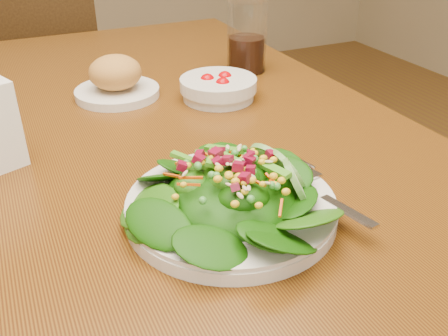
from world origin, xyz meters
The scene contains 6 objects.
dining_table centered at (0.00, 0.00, 0.65)m, with size 0.90×1.40×0.75m.
chair_far centered at (-0.03, 1.06, 0.44)m, with size 0.42×0.43×0.83m.
salad_plate centered at (0.05, -0.26, 0.78)m, with size 0.26×0.26×0.07m.
bread_plate centered at (0.02, 0.18, 0.78)m, with size 0.16×0.16×0.08m.
tomato_bowl centered at (0.19, 0.09, 0.77)m, with size 0.14×0.14×0.05m.
drinking_glass centered at (0.31, 0.22, 0.81)m, with size 0.08×0.08×0.15m.
Camera 1 is at (-0.18, -0.72, 1.10)m, focal length 40.00 mm.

